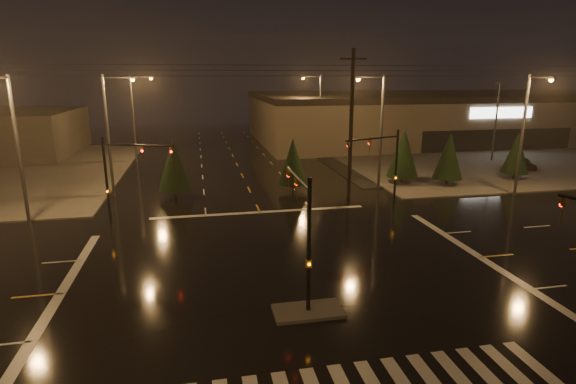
% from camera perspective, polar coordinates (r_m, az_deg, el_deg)
% --- Properties ---
extents(ground, '(140.00, 140.00, 0.00)m').
position_cam_1_polar(ground, '(23.58, 0.19, -10.35)').
color(ground, black).
rests_on(ground, ground).
extents(sidewalk_ne, '(36.00, 36.00, 0.12)m').
position_cam_1_polar(sidewalk_ne, '(62.21, 22.29, 4.36)').
color(sidewalk_ne, '#44423D').
rests_on(sidewalk_ne, ground).
extents(median_island, '(3.00, 1.60, 0.15)m').
position_cam_1_polar(median_island, '(20.07, 2.57, -14.87)').
color(median_island, '#44423D').
rests_on(median_island, ground).
extents(stop_bar_far, '(16.00, 0.50, 0.01)m').
position_cam_1_polar(stop_bar_far, '(33.72, -3.59, -2.57)').
color(stop_bar_far, beige).
rests_on(stop_bar_far, ground).
extents(parking_lot, '(50.00, 24.00, 0.08)m').
position_cam_1_polar(parking_lot, '(63.55, 27.04, 4.03)').
color(parking_lot, black).
rests_on(parking_lot, ground).
extents(retail_building, '(60.20, 28.30, 7.20)m').
position_cam_1_polar(retail_building, '(77.86, 19.19, 9.31)').
color(retail_building, brown).
rests_on(retail_building, ground).
extents(signal_mast_median, '(0.25, 4.59, 6.00)m').
position_cam_1_polar(signal_mast_median, '(19.39, 2.03, -4.03)').
color(signal_mast_median, black).
rests_on(signal_mast_median, ground).
extents(signal_mast_ne, '(4.84, 1.86, 6.00)m').
position_cam_1_polar(signal_mast_ne, '(34.56, 12.35, 4.00)').
color(signal_mast_ne, black).
rests_on(signal_mast_ne, ground).
extents(signal_mast_nw, '(4.84, 1.86, 6.00)m').
position_cam_1_polar(signal_mast_nw, '(32.10, -20.53, 2.61)').
color(signal_mast_nw, black).
rests_on(signal_mast_nw, ground).
extents(streetlight_1, '(2.77, 0.32, 10.00)m').
position_cam_1_polar(streetlight_1, '(39.75, -21.53, 7.61)').
color(streetlight_1, '#38383A').
rests_on(streetlight_1, ground).
extents(streetlight_2, '(2.77, 0.32, 10.00)m').
position_cam_1_polar(streetlight_2, '(55.52, -18.79, 9.56)').
color(streetlight_2, '#38383A').
rests_on(streetlight_2, ground).
extents(streetlight_3, '(2.77, 0.32, 10.00)m').
position_cam_1_polar(streetlight_3, '(40.27, 11.38, 8.41)').
color(streetlight_3, '#38383A').
rests_on(streetlight_3, ground).
extents(streetlight_4, '(2.77, 0.32, 10.00)m').
position_cam_1_polar(streetlight_4, '(59.15, 3.84, 10.55)').
color(streetlight_4, '#38383A').
rests_on(streetlight_4, ground).
extents(streetlight_5, '(0.32, 2.77, 10.00)m').
position_cam_1_polar(streetlight_5, '(34.43, -31.35, 5.57)').
color(streetlight_5, '#38383A').
rests_on(streetlight_5, ground).
extents(streetlight_6, '(0.32, 2.77, 10.00)m').
position_cam_1_polar(streetlight_6, '(41.73, 27.97, 7.22)').
color(streetlight_6, '#38383A').
rests_on(streetlight_6, ground).
extents(utility_pole_1, '(2.20, 0.32, 12.00)m').
position_cam_1_polar(utility_pole_1, '(37.24, 8.02, 8.58)').
color(utility_pole_1, black).
rests_on(utility_pole_1, ground).
extents(conifer_0, '(2.92, 2.92, 5.27)m').
position_cam_1_polar(conifer_0, '(43.29, 14.45, 4.88)').
color(conifer_0, black).
rests_on(conifer_0, ground).
extents(conifer_1, '(2.68, 2.68, 4.89)m').
position_cam_1_polar(conifer_1, '(43.78, 19.75, 4.34)').
color(conifer_1, black).
rests_on(conifer_1, ground).
extents(conifer_2, '(2.52, 2.52, 4.64)m').
position_cam_1_polar(conifer_2, '(48.89, 27.02, 4.45)').
color(conifer_2, black).
rests_on(conifer_2, ground).
extents(conifer_3, '(2.75, 2.75, 4.99)m').
position_cam_1_polar(conifer_3, '(38.14, -14.28, 3.42)').
color(conifer_3, black).
rests_on(conifer_3, ground).
extents(conifer_4, '(2.58, 2.58, 4.73)m').
position_cam_1_polar(conifer_4, '(39.09, 0.62, 3.94)').
color(conifer_4, black).
rests_on(conifer_4, ground).
extents(car_parked, '(2.11, 4.16, 1.36)m').
position_cam_1_polar(car_parked, '(55.35, 27.51, 3.30)').
color(car_parked, black).
rests_on(car_parked, ground).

